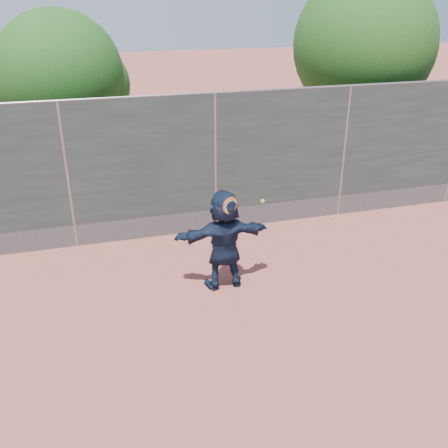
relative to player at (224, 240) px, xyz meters
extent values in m
plane|color=#9E4C42|center=(0.46, -1.21, -0.91)|extent=(80.00, 80.00, 0.00)
imported|color=#141F37|center=(0.00, 0.00, 0.00)|extent=(1.69, 0.55, 1.82)
sphere|color=#B2EE35|center=(3.17, 1.81, -0.88)|extent=(0.07, 0.07, 0.07)
cube|color=#38423D|center=(0.46, 2.29, 0.84)|extent=(20.00, 0.04, 2.50)
cube|color=slate|center=(0.46, 2.29, -0.66)|extent=(20.00, 0.03, 0.50)
cylinder|color=gray|center=(0.46, 2.29, 2.09)|extent=(20.00, 0.05, 0.05)
cylinder|color=gray|center=(-2.54, 2.29, 0.59)|extent=(0.06, 0.06, 3.00)
cylinder|color=gray|center=(0.46, 2.29, 0.59)|extent=(0.06, 0.06, 3.00)
cylinder|color=gray|center=(3.46, 2.29, 0.59)|extent=(0.06, 0.06, 3.00)
torus|color=orange|center=(0.05, -0.20, 0.72)|extent=(0.28, 0.13, 0.29)
cylinder|color=beige|center=(0.05, -0.20, 0.72)|extent=(0.24, 0.10, 0.25)
cylinder|color=black|center=(0.00, -0.18, 0.52)|extent=(0.07, 0.13, 0.33)
sphere|color=#B2EE35|center=(0.64, -0.14, 0.71)|extent=(0.07, 0.07, 0.07)
cylinder|color=#382314|center=(4.96, 4.49, 0.39)|extent=(0.28, 0.28, 2.60)
sphere|color=#23561C|center=(4.96, 4.49, 2.68)|extent=(3.60, 3.60, 3.60)
sphere|color=#23561C|center=(5.68, 4.69, 2.32)|extent=(2.52, 2.52, 2.52)
cylinder|color=#382314|center=(-2.54, 5.29, 0.19)|extent=(0.28, 0.28, 2.20)
sphere|color=#23561C|center=(-2.54, 5.29, 2.12)|extent=(3.00, 3.00, 3.00)
sphere|color=#23561C|center=(-1.94, 5.49, 1.82)|extent=(2.10, 2.10, 2.10)
cone|color=#387226|center=(0.71, 2.17, -0.78)|extent=(0.03, 0.03, 0.26)
cone|color=#387226|center=(1.01, 2.19, -0.76)|extent=(0.03, 0.03, 0.30)
cone|color=#387226|center=(0.36, 2.15, -0.80)|extent=(0.03, 0.03, 0.22)
camera|label=1|loc=(-2.09, -7.43, 3.92)|focal=40.00mm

